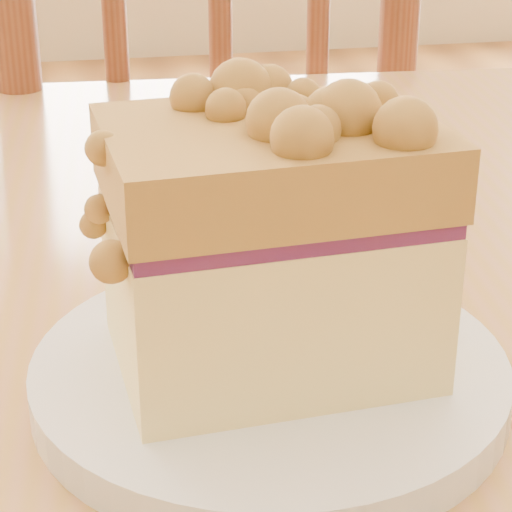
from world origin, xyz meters
The scene contains 3 objects.
cafe_chair_main centered at (-0.12, 0.97, 0.50)m, with size 0.52×0.52×0.99m.
plate centered at (-0.15, 0.28, 0.76)m, with size 0.20×0.20×0.02m.
cake_slice centered at (-0.15, 0.28, 0.82)m, with size 0.14×0.10×0.12m.
Camera 1 is at (-0.23, -0.07, 0.98)m, focal length 70.00 mm.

